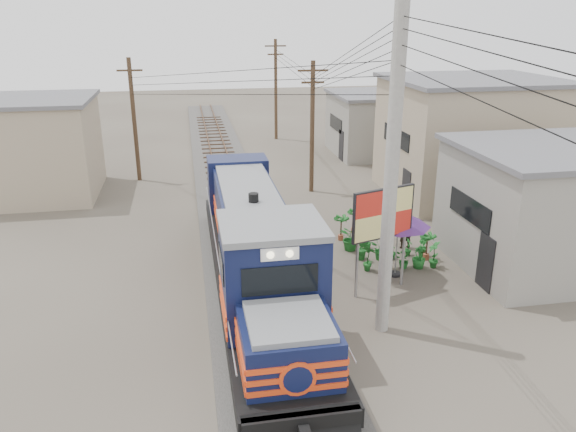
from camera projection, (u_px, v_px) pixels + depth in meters
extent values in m
plane|color=#473F35|center=(268.00, 331.00, 17.34)|extent=(120.00, 120.00, 0.00)
cube|color=#595651|center=(237.00, 219.00, 26.57)|extent=(3.60, 70.00, 0.16)
cube|color=#51331E|center=(226.00, 216.00, 26.42)|extent=(0.08, 70.00, 0.12)
cube|color=#51331E|center=(248.00, 215.00, 26.60)|extent=(0.08, 70.00, 0.12)
cube|color=black|center=(257.00, 274.00, 19.43)|extent=(2.81, 15.52, 0.53)
cube|color=black|center=(280.00, 361.00, 15.05)|extent=(2.13, 3.10, 0.63)
cube|color=black|center=(243.00, 231.00, 24.02)|extent=(2.13, 3.10, 0.63)
cube|color=#0F1539|center=(288.00, 350.00, 13.59)|extent=(2.31, 2.33, 1.45)
cube|color=#0F1539|center=(272.00, 277.00, 15.57)|extent=(2.76, 2.52, 3.01)
cube|color=slate|center=(272.00, 225.00, 15.04)|extent=(2.81, 2.65, 0.17)
cube|color=black|center=(280.00, 280.00, 14.21)|extent=(1.97, 0.06, 0.78)
cube|color=white|center=(280.00, 254.00, 13.96)|extent=(0.97, 0.06, 0.34)
cube|color=#0F1539|center=(248.00, 218.00, 21.27)|extent=(2.19, 9.50, 2.23)
cube|color=slate|center=(247.00, 188.00, 20.87)|extent=(1.97, 9.50, 0.17)
cube|color=#ED4216|center=(257.00, 260.00, 19.25)|extent=(2.85, 15.52, 0.14)
cube|color=#ED4216|center=(256.00, 252.00, 19.15)|extent=(2.85, 15.52, 0.14)
cube|color=#ED4216|center=(256.00, 244.00, 19.05)|extent=(2.85, 15.52, 0.14)
cylinder|color=#9E9B93|center=(391.00, 174.00, 15.78)|extent=(0.40, 0.40, 10.00)
cylinder|color=#4C3826|center=(312.00, 128.00, 29.87)|extent=(0.24, 0.24, 7.00)
cube|color=#4C3826|center=(313.00, 70.00, 28.85)|extent=(1.60, 0.10, 0.10)
cube|color=#4C3826|center=(313.00, 82.00, 29.06)|extent=(1.20, 0.10, 0.10)
cylinder|color=#4C3826|center=(276.00, 90.00, 42.79)|extent=(0.24, 0.24, 7.50)
cube|color=#4C3826|center=(275.00, 46.00, 41.69)|extent=(1.60, 0.10, 0.10)
cube|color=#4C3826|center=(276.00, 54.00, 41.89)|extent=(1.20, 0.10, 0.10)
cylinder|color=#4C3826|center=(134.00, 121.00, 31.97)|extent=(0.24, 0.24, 7.00)
cube|color=#4C3826|center=(129.00, 67.00, 30.95)|extent=(1.60, 0.10, 0.10)
cube|color=#4C3826|center=(130.00, 78.00, 31.15)|extent=(1.20, 0.10, 0.10)
cube|color=gray|center=(555.00, 209.00, 21.30)|extent=(7.00, 6.00, 4.50)
cube|color=slate|center=(565.00, 149.00, 20.50)|extent=(7.35, 6.30, 0.20)
cube|color=black|center=(470.00, 209.00, 20.63)|extent=(0.05, 3.00, 0.90)
cube|color=gray|center=(468.00, 140.00, 29.54)|extent=(8.00, 7.00, 6.00)
cube|color=slate|center=(475.00, 80.00, 28.49)|extent=(8.40, 7.35, 0.20)
cube|color=black|center=(396.00, 137.00, 28.76)|extent=(0.05, 3.50, 0.90)
cube|color=gray|center=(378.00, 125.00, 38.88)|extent=(6.00, 6.00, 4.00)
cube|color=slate|center=(380.00, 94.00, 38.17)|extent=(6.30, 6.30, 0.20)
cube|color=black|center=(336.00, 123.00, 38.30)|extent=(0.05, 3.00, 0.90)
cube|color=gray|center=(36.00, 149.00, 29.61)|extent=(6.00, 6.00, 5.00)
cube|color=slate|center=(28.00, 100.00, 28.73)|extent=(6.30, 6.30, 0.20)
cylinder|color=#99999E|center=(357.00, 260.00, 18.97)|extent=(0.10, 0.10, 2.79)
cylinder|color=#99999E|center=(404.00, 249.00, 19.87)|extent=(0.10, 0.10, 2.79)
cube|color=black|center=(383.00, 214.00, 18.91)|extent=(2.37, 0.88, 1.78)
cube|color=red|center=(384.00, 214.00, 18.89)|extent=(2.25, 0.80, 1.67)
cylinder|color=black|center=(395.00, 274.00, 21.04)|extent=(0.47, 0.47, 0.10)
cylinder|color=#99999E|center=(397.00, 247.00, 20.66)|extent=(0.05, 0.05, 2.34)
cone|color=#452062|center=(399.00, 218.00, 20.28)|extent=(2.96, 2.96, 0.59)
imported|color=black|center=(405.00, 229.00, 23.25)|extent=(0.63, 0.44, 1.68)
imported|color=#1D6523|center=(368.00, 258.00, 21.26)|extent=(0.67, 0.66, 1.07)
imported|color=#1D6523|center=(386.00, 263.00, 21.30)|extent=(0.39, 0.32, 0.67)
imported|color=#1D6523|center=(403.00, 261.00, 21.54)|extent=(0.58, 0.51, 0.62)
imported|color=#1D6523|center=(419.00, 257.00, 21.53)|extent=(0.54, 0.54, 0.94)
imported|color=#1D6523|center=(434.00, 254.00, 21.54)|extent=(0.56, 0.68, 1.10)
imported|color=#1D6523|center=(362.00, 249.00, 22.22)|extent=(0.62, 0.66, 0.94)
imported|color=#1D6523|center=(380.00, 250.00, 22.25)|extent=(0.93, 0.86, 0.86)
imported|color=#1D6523|center=(391.00, 251.00, 22.40)|extent=(0.47, 0.47, 0.64)
imported|color=#1D6523|center=(408.00, 246.00, 22.65)|extent=(0.42, 0.49, 0.79)
imported|color=#1D6523|center=(422.00, 246.00, 22.59)|extent=(0.45, 0.52, 0.85)
imported|color=#1D6523|center=(351.00, 238.00, 23.10)|extent=(1.13, 1.19, 1.05)
imported|color=#1D6523|center=(367.00, 241.00, 23.36)|extent=(0.48, 0.48, 0.62)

